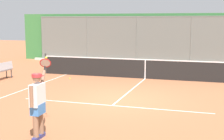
% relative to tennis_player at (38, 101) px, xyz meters
% --- Properties ---
extents(ground_plane, '(60.00, 60.00, 0.00)m').
position_rel_tennis_player_xyz_m(ground_plane, '(-0.76, -4.21, -0.92)').
color(ground_plane, '#A8603D').
extents(court_line_markings, '(8.47, 9.80, 0.01)m').
position_rel_tennis_player_xyz_m(court_line_markings, '(-0.76, -3.15, -0.91)').
color(court_line_markings, white).
rests_on(court_line_markings, ground).
extents(fence_backdrop, '(20.38, 1.37, 3.27)m').
position_rel_tennis_player_xyz_m(fence_backdrop, '(-0.76, -15.03, 0.70)').
color(fence_backdrop, slate).
rests_on(fence_backdrop, ground).
extents(tennis_net, '(10.88, 0.09, 1.07)m').
position_rel_tennis_player_xyz_m(tennis_net, '(-0.76, -8.85, -0.42)').
color(tennis_net, '#2D2D2D').
rests_on(tennis_net, ground).
extents(tennis_player, '(0.50, 1.34, 1.87)m').
position_rel_tennis_player_xyz_m(tennis_player, '(0.00, 0.00, 0.00)').
color(tennis_player, navy).
rests_on(tennis_player, ground).
extents(tennis_ball_mid_court, '(0.07, 0.07, 0.07)m').
position_rel_tennis_player_xyz_m(tennis_ball_mid_court, '(2.70, -7.66, -0.88)').
color(tennis_ball_mid_court, '#C1D138').
rests_on(tennis_ball_mid_court, ground).
extents(courtside_bench, '(0.40, 1.30, 0.84)m').
position_rel_tennis_player_xyz_m(courtside_bench, '(5.67, -6.50, -0.40)').
color(courtside_bench, '#B7B7BC').
rests_on(courtside_bench, ground).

